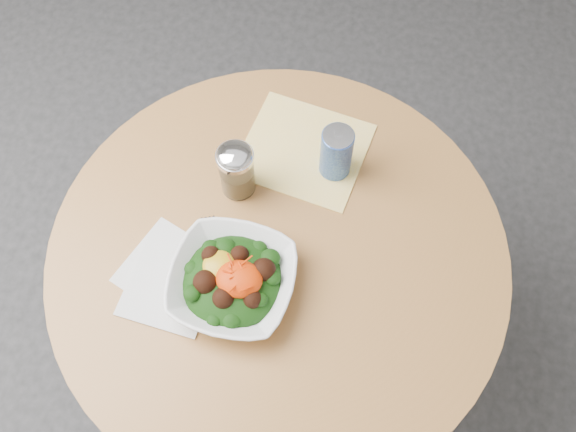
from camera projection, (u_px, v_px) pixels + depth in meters
The scene contains 8 objects.
ground at pixel (281, 353), 1.91m from camera, with size 6.00×6.00×0.00m, color #2A2A2C.
table at pixel (279, 287), 1.42m from camera, with size 0.90×0.90×0.75m.
cloth_napkin at pixel (304, 150), 1.35m from camera, with size 0.25×0.23×0.00m, color yellow.
paper_napkins at pixel (169, 278), 1.22m from camera, with size 0.21×0.23×0.00m.
salad_bowl at pixel (232, 280), 1.18m from camera, with size 0.25×0.25×0.09m.
fork at pixel (213, 267), 1.22m from camera, with size 0.10×0.23×0.00m.
spice_shaker at pixel (237, 170), 1.25m from camera, with size 0.07×0.07×0.13m.
beverage_can at pixel (336, 153), 1.27m from camera, with size 0.07×0.07×0.13m.
Camera 1 is at (0.11, -0.49, 1.89)m, focal length 40.00 mm.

